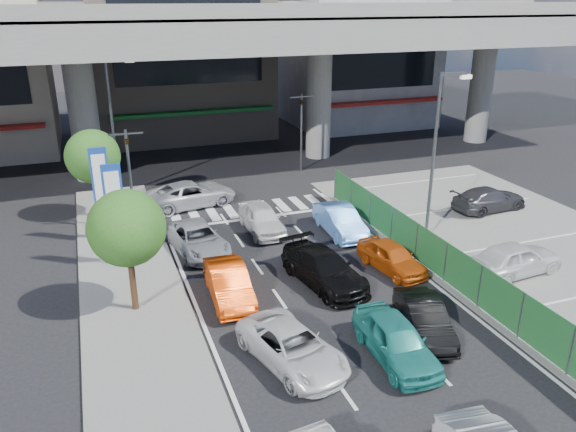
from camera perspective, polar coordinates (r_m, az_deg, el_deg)
name	(u,v)px	position (r m, az deg, el deg)	size (l,w,h in m)	color
ground	(349,331)	(20.48, 6.26, -11.54)	(120.00, 120.00, 0.00)	black
parking_lot	(552,261)	(27.90, 25.20, -4.13)	(12.00, 28.00, 0.06)	slate
sidewalk_left	(136,309)	(22.25, -15.18, -9.15)	(4.00, 30.00, 0.12)	slate
fence_run	(460,273)	(23.31, 17.12, -5.55)	(0.16, 22.00, 1.80)	#205E2B
expressway	(205,35)	(38.20, -8.40, 17.71)	(64.00, 14.00, 10.75)	slate
building_center	(178,43)	(49.04, -11.12, 16.84)	(14.00, 10.90, 15.00)	gray
building_east	(358,57)	(53.20, 7.10, 15.77)	(12.00, 10.90, 12.00)	gray
traffic_light_left	(128,156)	(28.28, -15.95, 5.92)	(1.60, 1.24, 5.20)	#595B60
traffic_light_right	(301,113)	(37.51, 1.37, 10.41)	(1.60, 1.24, 5.20)	#595B60
street_lamp_right	(438,144)	(26.84, 14.98, 7.06)	(1.65, 0.22, 8.00)	#595B60
street_lamp_left	(115,115)	(33.93, -17.21, 9.74)	(1.65, 0.22, 8.00)	#595B60
signboard_near	(114,202)	(24.65, -17.24, 1.41)	(0.80, 0.14, 4.70)	#595B60
signboard_far	(101,182)	(27.50, -18.49, 3.31)	(0.80, 0.14, 4.70)	#595B60
tree_near	(127,228)	(20.81, -16.06, -1.22)	(2.80, 2.80, 4.80)	#382314
tree_far	(93,157)	(30.78, -19.23, 5.71)	(2.80, 2.80, 4.80)	#382314
sedan_white_mid_left	(292,347)	(18.49, 0.43, -13.15)	(2.02, 4.38, 1.22)	silver
taxi_teal_mid	(396,340)	(19.00, 10.89, -12.24)	(1.63, 4.05, 1.38)	teal
hatch_black_mid_right	(424,319)	(20.46, 13.67, -10.09)	(1.30, 3.73, 1.23)	black
taxi_orange_left	(229,284)	(22.11, -6.03, -6.84)	(1.43, 4.09, 1.35)	#F5490A
sedan_black_mid	(324,269)	(23.14, 3.67, -5.35)	(1.93, 4.76, 1.38)	black
taxi_orange_right	(392,257)	(24.65, 10.51, -4.11)	(1.47, 3.66, 1.25)	#B8490D
wagon_silver_front_left	(197,239)	(26.33, -9.20, -2.32)	(2.06, 4.48, 1.24)	#AFB3B7
sedan_white_front_mid	(262,219)	(28.19, -2.67, -0.27)	(1.63, 4.05, 1.38)	silver
kei_truck_front_right	(340,221)	(28.03, 5.30, -0.47)	(1.46, 4.19, 1.38)	#5897EE
crossing_wagon_silver	(191,194)	(32.10, -9.81, 2.21)	(2.33, 5.06, 1.41)	#AFB1B7
parked_sedan_white	(515,258)	(25.62, 22.09, -4.00)	(1.70, 4.23, 1.44)	silver
parked_sedan_dgrey	(489,199)	(32.81, 19.76, 1.65)	(1.80, 4.42, 1.28)	#313035
traffic_cone	(428,251)	(26.10, 14.07, -3.47)	(0.35, 0.35, 0.68)	red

